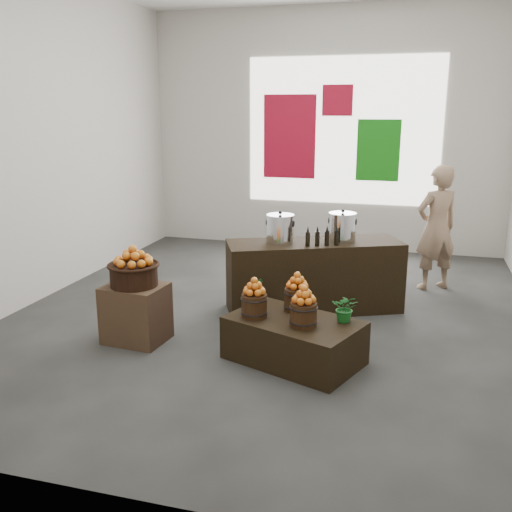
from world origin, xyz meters
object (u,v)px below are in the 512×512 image
(display_table, at_px, (294,340))
(stock_pot_left, at_px, (280,230))
(crate, at_px, (136,313))
(shopper, at_px, (436,228))
(stock_pot_center, at_px, (342,228))
(counter, at_px, (314,276))
(wicker_basket, at_px, (134,275))

(display_table, bearing_deg, stock_pot_left, 130.48)
(crate, xyz_separation_m, stock_pot_left, (1.23, 1.28, 0.70))
(display_table, relative_size, shopper, 0.74)
(display_table, height_order, stock_pot_center, stock_pot_center)
(stock_pot_left, distance_m, shopper, 2.30)
(display_table, distance_m, counter, 1.52)
(crate, relative_size, stock_pot_center, 1.90)
(counter, height_order, stock_pot_left, stock_pot_left)
(crate, distance_m, stock_pot_left, 1.91)
(stock_pot_left, bearing_deg, counter, 24.51)
(display_table, distance_m, stock_pot_left, 1.61)
(display_table, bearing_deg, shopper, 85.63)
(wicker_basket, bearing_deg, stock_pot_center, 39.68)
(crate, height_order, wicker_basket, wicker_basket)
(wicker_basket, bearing_deg, display_table, -1.54)
(crate, distance_m, display_table, 1.70)
(stock_pot_center, bearing_deg, counter, -155.49)
(display_table, bearing_deg, stock_pot_center, 103.56)
(crate, xyz_separation_m, shopper, (3.02, 2.72, 0.53))
(counter, bearing_deg, shopper, 17.48)
(counter, bearing_deg, display_table, -111.58)
(stock_pot_center, xyz_separation_m, shopper, (1.11, 1.13, -0.17))
(counter, distance_m, shopper, 1.93)
(display_table, height_order, shopper, shopper)
(shopper, bearing_deg, stock_pot_left, 5.22)
(crate, xyz_separation_m, wicker_basket, (0.00, 0.00, 0.41))
(counter, distance_m, stock_pot_left, 0.72)
(counter, relative_size, shopper, 1.24)
(shopper, bearing_deg, wicker_basket, 8.37)
(shopper, bearing_deg, stock_pot_center, 11.97)
(counter, bearing_deg, stock_pot_center, -0.00)
(counter, xyz_separation_m, shopper, (1.40, 1.26, 0.41))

